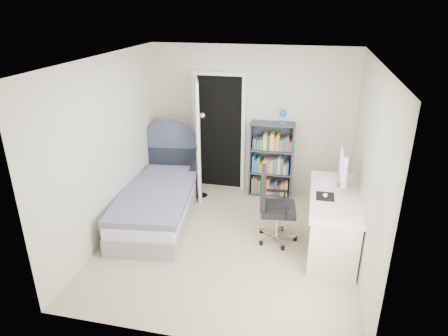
% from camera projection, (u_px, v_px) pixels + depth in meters
% --- Properties ---
extents(room_shell, '(3.50, 3.70, 2.60)m').
position_uv_depth(room_shell, '(229.00, 159.00, 5.13)').
color(room_shell, tan).
rests_on(room_shell, ground).
extents(door, '(0.92, 0.80, 2.06)m').
position_uv_depth(door, '(205.00, 135.00, 6.74)').
color(door, black).
rests_on(door, ground).
extents(bed, '(1.25, 2.23, 1.31)m').
position_uv_depth(bed, '(158.00, 200.00, 6.13)').
color(bed, gray).
rests_on(bed, ground).
extents(nightstand, '(0.36, 0.36, 0.53)m').
position_uv_depth(nightstand, '(168.00, 171.00, 7.06)').
color(nightstand, '#DCAA87').
rests_on(nightstand, ground).
extents(floor_lamp, '(0.21, 0.21, 1.50)m').
position_uv_depth(floor_lamp, '(202.00, 164.00, 6.67)').
color(floor_lamp, silver).
rests_on(floor_lamp, ground).
extents(bookcase, '(0.72, 0.31, 1.53)m').
position_uv_depth(bookcase, '(271.00, 162.00, 6.79)').
color(bookcase, '#3A424F').
rests_on(bookcase, ground).
extents(desk, '(0.64, 1.59, 1.30)m').
position_uv_depth(desk, '(332.00, 218.00, 5.37)').
color(desk, beige).
rests_on(desk, ground).
extents(office_chair, '(0.57, 0.58, 1.07)m').
position_uv_depth(office_chair, '(272.00, 202.00, 5.45)').
color(office_chair, silver).
rests_on(office_chair, ground).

